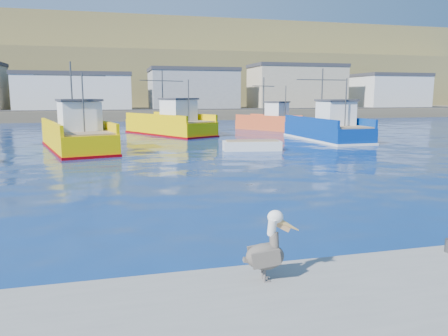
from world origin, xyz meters
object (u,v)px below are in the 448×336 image
(trawler_yellow_a, at_px, (77,136))
(trawler_yellow_b, at_px, (171,124))
(skiff_mid, at_px, (252,146))
(pelican, at_px, (267,251))
(trawler_blue, at_px, (328,129))
(boat_orange, at_px, (271,121))

(trawler_yellow_a, bearing_deg, trawler_yellow_b, 52.31)
(skiff_mid, bearing_deg, trawler_yellow_b, 105.66)
(pelican, bearing_deg, trawler_blue, 60.47)
(trawler_yellow_a, height_order, skiff_mid, trawler_yellow_a)
(trawler_yellow_b, relative_size, pelican, 8.58)
(trawler_yellow_b, relative_size, skiff_mid, 2.68)
(trawler_blue, relative_size, boat_orange, 1.31)
(trawler_yellow_a, xyz_separation_m, boat_orange, (20.25, 14.06, -0.03))
(trawler_blue, xyz_separation_m, skiff_mid, (-8.84, -5.41, -0.71))
(trawler_yellow_a, xyz_separation_m, trawler_yellow_b, (8.28, 10.72, -0.00))
(trawler_yellow_b, relative_size, boat_orange, 1.44)
(trawler_blue, relative_size, pelican, 7.80)
(trawler_yellow_b, distance_m, boat_orange, 12.42)
(trawler_yellow_a, distance_m, trawler_blue, 21.21)
(trawler_blue, bearing_deg, trawler_yellow_a, -175.02)
(trawler_yellow_b, xyz_separation_m, boat_orange, (11.96, 3.34, -0.03))
(trawler_yellow_a, height_order, boat_orange, trawler_yellow_a)
(trawler_blue, xyz_separation_m, boat_orange, (-0.88, 12.22, 0.01))
(trawler_yellow_a, height_order, trawler_blue, trawler_yellow_a)
(trawler_yellow_a, xyz_separation_m, trawler_blue, (21.13, 1.84, -0.04))
(trawler_yellow_b, bearing_deg, trawler_blue, -34.65)
(trawler_yellow_a, height_order, trawler_yellow_b, trawler_yellow_a)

